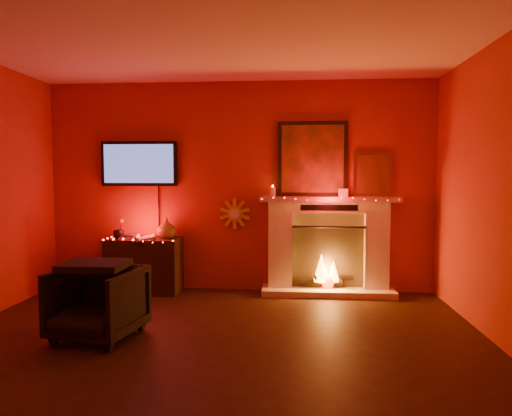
# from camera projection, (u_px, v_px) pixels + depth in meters

# --- Properties ---
(room) EXTENTS (5.00, 5.00, 5.00)m
(room) POSITION_uv_depth(u_px,v_px,m) (200.00, 194.00, 3.43)
(room) COLOR black
(room) RESTS_ON ground
(floor) EXTENTS (5.00, 5.00, 0.00)m
(floor) POSITION_uv_depth(u_px,v_px,m) (201.00, 369.00, 3.52)
(floor) COLOR black
(floor) RESTS_ON ground
(fireplace) EXTENTS (1.72, 0.40, 2.18)m
(fireplace) POSITION_uv_depth(u_px,v_px,m) (327.00, 237.00, 5.76)
(fireplace) COLOR beige
(fireplace) RESTS_ON floor
(tv) EXTENTS (1.00, 0.07, 1.24)m
(tv) POSITION_uv_depth(u_px,v_px,m) (139.00, 164.00, 5.95)
(tv) COLOR black
(tv) RESTS_ON room
(sunburst_clock) EXTENTS (0.40, 0.03, 0.40)m
(sunburst_clock) POSITION_uv_depth(u_px,v_px,m) (235.00, 214.00, 5.92)
(sunburst_clock) COLOR gold
(sunburst_clock) RESTS_ON room
(console_table) EXTENTS (0.91, 0.58, 0.95)m
(console_table) POSITION_uv_depth(u_px,v_px,m) (145.00, 262.00, 5.84)
(console_table) COLOR black
(console_table) RESTS_ON floor
(armchair) EXTENTS (0.83, 0.84, 0.66)m
(armchair) POSITION_uv_depth(u_px,v_px,m) (98.00, 303.00, 4.17)
(armchair) COLOR black
(armchair) RESTS_ON floor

